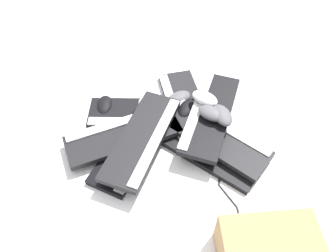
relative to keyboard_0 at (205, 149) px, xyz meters
The scene contains 17 objects.
ground_plane 0.19m from the keyboard_0, 136.06° to the right, with size 3.20×3.20×0.00m, color white.
keyboard_0 is the anchor object (origin of this frame).
keyboard_1 0.22m from the keyboard_0, 161.82° to the left, with size 0.46×0.31×0.03m.
keyboard_2 0.31m from the keyboard_0, 161.37° to the right, with size 0.38×0.44×0.03m.
keyboard_3 0.27m from the keyboard_0, 130.09° to the right, with size 0.34×0.46×0.03m.
keyboard_4 0.06m from the keyboard_0, 98.08° to the left, with size 0.46×0.26×0.03m.
keyboard_5 0.14m from the keyboard_0, 133.72° to the left, with size 0.38×0.44×0.03m.
keyboard_6 0.32m from the keyboard_0, 134.06° to the right, with size 0.25×0.46×0.03m.
keyboard_7 0.24m from the keyboard_0, 127.87° to the right, with size 0.37×0.45×0.03m.
mouse_0 0.14m from the keyboard_0, 130.13° to the left, with size 0.11×0.07×0.04m, color #4C4C51.
mouse_1 0.14m from the keyboard_0, 108.08° to the left, with size 0.11×0.07×0.04m, color #4C4C51.
mouse_2 0.47m from the keyboard_0, 154.23° to the right, with size 0.11×0.07×0.04m, color black.
mouse_3 0.20m from the keyboard_0, 142.74° to the left, with size 0.11×0.07×0.04m, color #B7B7BC.
mouse_4 0.30m from the keyboard_0, 165.40° to the right, with size 0.11×0.07×0.04m, color #B7B7BC.
mouse_5 0.19m from the keyboard_0, 164.80° to the left, with size 0.11×0.07×0.04m, color black.
mouse_6 0.25m from the keyboard_0, 166.64° to the left, with size 0.11×0.07×0.04m, color #4C4C51.
cable_0 0.35m from the keyboard_0, 18.37° to the right, with size 0.47×0.18×0.01m.
Camera 1 is at (0.64, -0.40, 1.05)m, focal length 35.00 mm.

